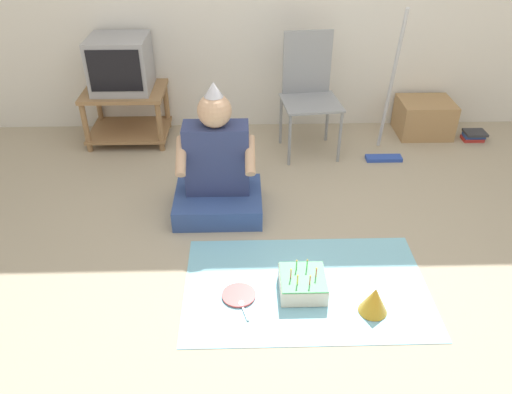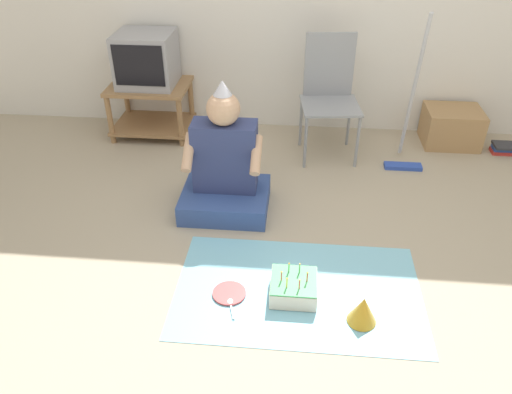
# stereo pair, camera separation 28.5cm
# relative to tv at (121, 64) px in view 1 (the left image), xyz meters

# --- Properties ---
(ground_plane) EXTENTS (16.00, 16.00, 0.00)m
(ground_plane) POSITION_rel_tv_xyz_m (1.30, -1.74, -0.64)
(ground_plane) COLOR tan
(tv_stand) EXTENTS (0.65, 0.50, 0.44)m
(tv_stand) POSITION_rel_tv_xyz_m (0.00, -0.01, -0.38)
(tv_stand) COLOR #997047
(tv_stand) RESTS_ON ground_plane
(tv) EXTENTS (0.45, 0.43, 0.42)m
(tv) POSITION_rel_tv_xyz_m (0.00, 0.00, 0.00)
(tv) COLOR #99999E
(tv) RESTS_ON tv_stand
(folding_chair) EXTENTS (0.47, 0.46, 0.92)m
(folding_chair) POSITION_rel_tv_xyz_m (1.47, -0.20, -0.13)
(folding_chair) COLOR gray
(folding_chair) RESTS_ON ground_plane
(cardboard_box_stack) EXTENTS (0.44, 0.37, 0.30)m
(cardboard_box_stack) POSITION_rel_tv_xyz_m (2.50, 0.02, -0.50)
(cardboard_box_stack) COLOR #A87F51
(cardboard_box_stack) RESTS_ON ground_plane
(dust_mop) EXTENTS (0.28, 0.26, 1.15)m
(dust_mop) POSITION_rel_tv_xyz_m (2.06, -0.39, -0.32)
(dust_mop) COLOR #2D4CB2
(dust_mop) RESTS_ON ground_plane
(book_pile) EXTENTS (0.19, 0.14, 0.08)m
(book_pile) POSITION_rel_tv_xyz_m (2.90, -0.12, -0.60)
(book_pile) COLOR #B72D28
(book_pile) RESTS_ON ground_plane
(person_seated) EXTENTS (0.57, 0.49, 0.88)m
(person_seated) POSITION_rel_tv_xyz_m (0.78, -1.08, -0.36)
(person_seated) COLOR #334C8C
(person_seated) RESTS_ON ground_plane
(party_cloth) EXTENTS (1.33, 0.83, 0.01)m
(party_cloth) POSITION_rel_tv_xyz_m (1.29, -1.86, -0.64)
(party_cloth) COLOR #7FC6E0
(party_cloth) RESTS_ON ground_plane
(birthday_cake) EXTENTS (0.25, 0.25, 0.17)m
(birthday_cake) POSITION_rel_tv_xyz_m (1.26, -1.89, -0.59)
(birthday_cake) COLOR #F4E0C6
(birthday_cake) RESTS_ON party_cloth
(party_hat_blue) EXTENTS (0.15, 0.15, 0.15)m
(party_hat_blue) POSITION_rel_tv_xyz_m (1.61, -2.05, -0.56)
(party_hat_blue) COLOR gold
(party_hat_blue) RESTS_ON party_cloth
(paper_plate) EXTENTS (0.18, 0.18, 0.01)m
(paper_plate) POSITION_rel_tv_xyz_m (0.92, -1.92, -0.63)
(paper_plate) COLOR #D84C4C
(paper_plate) RESTS_ON party_cloth
(plastic_spoon_near) EXTENTS (0.06, 0.14, 0.01)m
(plastic_spoon_near) POSITION_rel_tv_xyz_m (0.94, -2.00, -0.63)
(plastic_spoon_near) COLOR white
(plastic_spoon_near) RESTS_ON party_cloth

